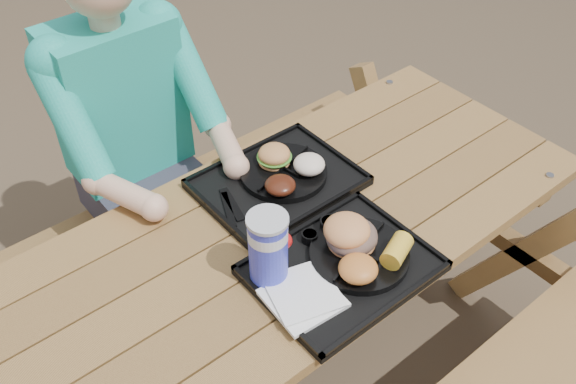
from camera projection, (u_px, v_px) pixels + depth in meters
ground at (288, 375)px, 2.28m from camera, size 60.00×60.00×0.00m
picnic_table at (288, 310)px, 2.03m from camera, size 1.80×1.49×0.75m
tray_near at (342, 269)px, 1.65m from camera, size 0.45×0.35×0.02m
tray_far at (278, 183)px, 1.90m from camera, size 0.45×0.35×0.02m
plate_near at (359, 255)px, 1.66m from camera, size 0.26×0.26×0.02m
plate_far at (284, 172)px, 1.91m from camera, size 0.26×0.26×0.02m
napkin_stack at (303, 297)px, 1.56m from camera, size 0.18×0.18×0.02m
soda_cup at (268, 250)px, 1.55m from camera, size 0.10×0.10×0.20m
condiment_bbq at (310, 237)px, 1.70m from camera, size 0.04×0.04×0.03m
condiment_mustard at (330, 225)px, 1.73m from camera, size 0.06×0.06×0.03m
sandwich at (353, 226)px, 1.63m from camera, size 0.13×0.13×0.13m
mac_cheese at (358, 269)px, 1.58m from camera, size 0.10×0.10×0.05m
corn_cob at (397, 251)px, 1.62m from camera, size 0.12×0.12×0.06m
cutlery_far at (232, 204)px, 1.81m from camera, size 0.06×0.15×0.01m
burger at (274, 151)px, 1.90m from camera, size 0.10×0.10×0.09m
baked_beans at (280, 185)px, 1.82m from camera, size 0.09×0.09×0.04m
potato_salad at (309, 164)px, 1.88m from camera, size 0.09×0.09×0.05m
diner at (133, 157)px, 2.18m from camera, size 0.48×0.84×1.28m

